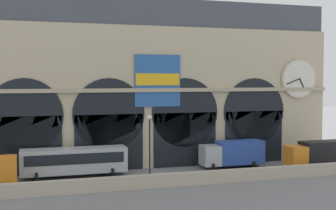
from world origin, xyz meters
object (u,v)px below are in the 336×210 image
Objects in this scene: box_truck_mideast at (233,153)px; street_lamp_quayside at (150,141)px; bus_midwest at (74,161)px; box_truck_east at (317,154)px.

box_truck_mideast is 13.56m from street_lamp_quayside.
street_lamp_quayside is at bearing -151.96° from box_truck_mideast.
box_truck_mideast is (18.32, 0.06, -0.08)m from bus_midwest.
bus_midwest is at bearing 173.33° from box_truck_east.
street_lamp_quayside reaches higher than box_truck_mideast.
box_truck_mideast reaches higher than bus_midwest.
street_lamp_quayside reaches higher than box_truck_east.
bus_midwest is 9.42m from street_lamp_quayside.
street_lamp_quayside is at bearing -171.92° from box_truck_east.
box_truck_east is (9.20, -3.27, 0.00)m from box_truck_mideast.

